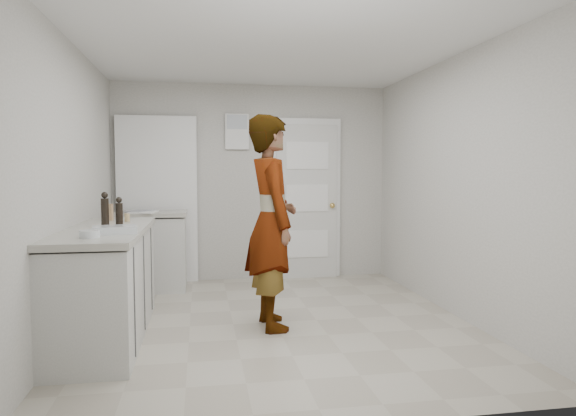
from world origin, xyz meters
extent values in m
plane|color=#A39A89|center=(0.00, 0.00, 0.00)|extent=(4.00, 4.00, 0.00)
plane|color=#A9A8A0|center=(0.00, 2.00, 1.25)|extent=(3.50, 0.00, 3.50)
plane|color=#A9A8A0|center=(0.00, -2.00, 1.25)|extent=(3.50, 0.00, 3.50)
plane|color=#A9A8A0|center=(-1.75, 0.00, 1.25)|extent=(0.00, 4.00, 4.00)
plane|color=#A9A8A0|center=(1.75, 0.00, 1.25)|extent=(0.00, 4.00, 4.00)
plane|color=silver|center=(0.00, 0.00, 2.50)|extent=(4.00, 4.00, 0.00)
cube|color=silver|center=(0.70, 1.93, 1.00)|extent=(0.80, 0.05, 2.00)
cube|color=white|center=(0.70, 1.96, 1.03)|extent=(0.90, 0.04, 2.10)
sphere|color=gold|center=(1.03, 1.88, 0.95)|extent=(0.07, 0.07, 0.07)
cube|color=white|center=(-0.20, 1.97, 1.90)|extent=(0.30, 0.02, 0.45)
cube|color=black|center=(-1.20, 1.97, 1.02)|extent=(0.90, 0.05, 2.04)
cube|color=white|center=(-1.20, 1.94, 1.03)|extent=(0.98, 0.02, 2.10)
cube|color=silver|center=(-1.45, -0.20, 0.43)|extent=(0.60, 1.90, 0.86)
cube|color=black|center=(-1.45, -0.20, 0.04)|extent=(0.56, 1.86, 0.08)
cube|color=#B6B5A7|center=(-1.45, -0.20, 0.90)|extent=(0.64, 1.96, 0.05)
cube|color=silver|center=(-1.25, 1.55, 0.43)|extent=(0.80, 0.55, 0.86)
cube|color=black|center=(-1.25, 1.55, 0.04)|extent=(0.75, 0.54, 0.08)
cube|color=#B6B5A7|center=(-1.25, 1.55, 0.90)|extent=(0.84, 0.61, 0.05)
imported|color=silver|center=(-0.05, -0.12, 0.94)|extent=(0.52, 0.73, 1.89)
cube|color=#94674A|center=(-1.54, 0.47, 1.00)|extent=(0.10, 0.06, 0.16)
cylinder|color=tan|center=(-1.35, 0.34, 0.96)|extent=(0.05, 0.05, 0.07)
cylinder|color=black|center=(-1.36, -0.02, 1.02)|extent=(0.06, 0.06, 0.19)
sphere|color=black|center=(-1.36, -0.02, 1.15)|extent=(0.05, 0.05, 0.05)
cylinder|color=black|center=(-1.47, -0.10, 1.04)|extent=(0.07, 0.07, 0.24)
sphere|color=black|center=(-1.47, -0.10, 1.19)|extent=(0.06, 0.06, 0.06)
cube|color=silver|center=(-1.31, -0.61, 0.95)|extent=(0.35, 0.28, 0.06)
cube|color=white|center=(-1.31, -0.61, 0.95)|extent=(0.31, 0.23, 0.04)
cylinder|color=silver|center=(-1.44, -0.85, 0.95)|extent=(0.14, 0.14, 0.05)
sphere|color=white|center=(-1.46, -0.86, 0.95)|extent=(0.05, 0.05, 0.05)
sphere|color=white|center=(-1.42, -0.84, 0.95)|extent=(0.05, 0.05, 0.05)
cube|color=white|center=(-1.31, 1.42, 0.93)|extent=(0.33, 0.39, 0.01)
camera|label=1|loc=(-0.67, -4.61, 1.38)|focal=32.00mm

